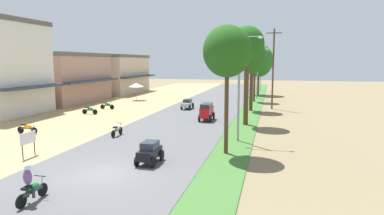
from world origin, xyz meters
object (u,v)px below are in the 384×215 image
(median_tree_nearest, at_px, (227,52))
(streetlamp_far, at_px, (261,67))
(car_hatchback_black, at_px, (150,152))
(motorbike_ahead_second, at_px, (117,129))
(parked_motorbike_nearest, at_px, (27,128))
(vendor_umbrella, at_px, (136,85))
(street_signboard, at_px, (28,140))
(car_sedan_silver, at_px, (187,103))
(median_tree_second, at_px, (247,45))
(car_van_red, at_px, (207,111))
(motorbike_foreground_rider, at_px, (31,184))
(parked_motorbike_third, at_px, (107,105))
(median_tree_fourth, at_px, (255,56))
(median_tree_fifth, at_px, (259,60))
(median_tree_third, at_px, (252,57))
(parked_motorbike_second, at_px, (90,110))
(streetlamp_mid, at_px, (257,69))
(streetlamp_near, at_px, (239,80))
(utility_pole_near, at_px, (273,68))

(median_tree_nearest, bearing_deg, streetlamp_far, 89.51)
(car_hatchback_black, distance_m, motorbike_ahead_second, 7.70)
(parked_motorbike_nearest, bearing_deg, car_hatchback_black, -22.37)
(car_hatchback_black, bearing_deg, vendor_umbrella, 114.35)
(street_signboard, relative_size, car_sedan_silver, 0.66)
(median_tree_second, xyz_separation_m, car_van_red, (-3.79, 1.09, -6.08))
(street_signboard, xyz_separation_m, motorbike_ahead_second, (2.60, 6.36, -0.53))
(car_sedan_silver, xyz_separation_m, motorbike_foreground_rider, (0.55, -27.26, 0.11))
(street_signboard, distance_m, vendor_umbrella, 29.39)
(parked_motorbike_third, bearing_deg, car_hatchback_black, -56.42)
(median_tree_fourth, xyz_separation_m, motorbike_ahead_second, (-8.92, -25.03, -5.97))
(vendor_umbrella, bearing_deg, median_tree_nearest, -56.59)
(car_sedan_silver, bearing_deg, median_tree_fifth, 69.07)
(car_hatchback_black, height_order, car_van_red, car_van_red)
(parked_motorbike_third, xyz_separation_m, motorbike_ahead_second, (7.66, -12.99, 0.02))
(parked_motorbike_nearest, height_order, motorbike_ahead_second, motorbike_ahead_second)
(vendor_umbrella, height_order, median_tree_fourth, median_tree_fourth)
(median_tree_fourth, bearing_deg, median_tree_fifth, 89.08)
(motorbike_ahead_second, bearing_deg, median_tree_fourth, 70.39)
(median_tree_third, xyz_separation_m, streetlamp_far, (0.07, 26.61, -1.58))
(parked_motorbike_second, height_order, median_tree_third, median_tree_third)
(parked_motorbike_second, relative_size, parked_motorbike_third, 1.00)
(car_van_red, bearing_deg, median_tree_second, -16.05)
(median_tree_second, bearing_deg, parked_motorbike_third, 160.47)
(motorbike_ahead_second, bearing_deg, median_tree_fifth, 75.39)
(streetlamp_far, distance_m, car_hatchback_black, 48.82)
(median_tree_second, relative_size, car_van_red, 3.63)
(median_tree_nearest, xyz_separation_m, car_van_red, (-3.36, 10.91, -5.24))
(median_tree_fifth, height_order, car_hatchback_black, median_tree_fifth)
(median_tree_fourth, bearing_deg, street_signboard, -110.14)
(median_tree_fourth, bearing_deg, car_hatchback_black, -97.38)
(street_signboard, distance_m, streetlamp_mid, 37.42)
(car_van_red, bearing_deg, parked_motorbike_nearest, -144.09)
(car_van_red, distance_m, motorbike_ahead_second, 9.74)
(parked_motorbike_nearest, relative_size, streetlamp_near, 0.24)
(parked_motorbike_nearest, distance_m, car_hatchback_black, 13.07)
(median_tree_second, relative_size, median_tree_fifth, 1.02)
(median_tree_second, distance_m, median_tree_third, 8.96)
(car_hatchback_black, relative_size, motorbike_ahead_second, 1.11)
(utility_pole_near, xyz_separation_m, car_sedan_silver, (-9.81, -2.86, -4.22))
(street_signboard, xyz_separation_m, median_tree_third, (11.65, 22.30, 5.09))
(median_tree_fourth, height_order, utility_pole_near, utility_pole_near)
(median_tree_fourth, relative_size, median_tree_fifth, 0.97)
(median_tree_second, height_order, utility_pole_near, utility_pole_near)
(vendor_umbrella, height_order, car_sedan_silver, vendor_umbrella)
(car_hatchback_black, relative_size, motorbike_foreground_rider, 1.11)
(vendor_umbrella, height_order, utility_pole_near, utility_pole_near)
(street_signboard, relative_size, median_tree_fourth, 0.18)
(median_tree_fourth, bearing_deg, parked_motorbike_third, -144.00)
(median_tree_second, bearing_deg, streetlamp_far, 90.06)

